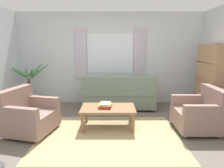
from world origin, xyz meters
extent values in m
plane|color=#6B6056|center=(0.00, 0.00, 0.00)|extent=(6.24, 6.24, 0.00)
cube|color=silver|center=(0.00, 2.26, 1.30)|extent=(5.32, 0.12, 2.60)
cube|color=white|center=(0.00, 2.20, 1.45)|extent=(1.30, 0.01, 1.10)
cube|color=silver|center=(-0.83, 2.17, 1.45)|extent=(0.32, 0.06, 1.40)
cube|color=silver|center=(0.83, 2.17, 1.45)|extent=(0.32, 0.06, 1.40)
cube|color=tan|center=(0.00, 0.00, 0.01)|extent=(2.62, 1.88, 0.01)
cube|color=slate|center=(0.23, 1.68, 0.25)|extent=(1.90, 0.80, 0.38)
cube|color=slate|center=(0.23, 1.36, 0.68)|extent=(1.90, 0.20, 0.48)
cube|color=slate|center=(1.10, 1.68, 0.56)|extent=(0.16, 0.80, 0.24)
cube|color=slate|center=(-0.64, 1.68, 0.56)|extent=(0.16, 0.80, 0.24)
cylinder|color=olive|center=(1.08, 1.98, 0.03)|extent=(0.06, 0.06, 0.06)
cylinder|color=olive|center=(-0.62, 1.98, 0.03)|extent=(0.06, 0.06, 0.06)
cylinder|color=olive|center=(1.08, 1.38, 0.03)|extent=(0.06, 0.06, 0.06)
cylinder|color=olive|center=(-0.62, 1.38, 0.03)|extent=(0.06, 0.06, 0.06)
cube|color=gray|center=(-1.51, 0.16, 0.24)|extent=(0.97, 1.00, 0.36)
cube|color=gray|center=(-1.83, 0.24, 0.65)|extent=(0.37, 0.86, 0.46)
cube|color=gray|center=(-1.59, -0.19, 0.53)|extent=(0.81, 0.30, 0.22)
cube|color=gray|center=(-1.43, 0.51, 0.53)|extent=(0.81, 0.30, 0.22)
cylinder|color=olive|center=(-1.28, -0.24, 0.03)|extent=(0.05, 0.05, 0.06)
cylinder|color=olive|center=(-1.12, 0.42, 0.03)|extent=(0.05, 0.05, 0.06)
cylinder|color=olive|center=(-1.90, -0.10, 0.03)|extent=(0.05, 0.05, 0.06)
cylinder|color=olive|center=(-1.75, 0.57, 0.03)|extent=(0.05, 0.05, 0.06)
cube|color=gray|center=(1.73, 0.28, 0.24)|extent=(0.80, 0.84, 0.36)
cube|color=gray|center=(2.06, 0.28, 0.65)|extent=(0.18, 0.84, 0.46)
cube|color=gray|center=(1.74, 0.64, 0.53)|extent=(0.80, 0.12, 0.22)
cube|color=gray|center=(1.73, -0.08, 0.53)|extent=(0.80, 0.12, 0.22)
cylinder|color=olive|center=(1.42, 0.63, 0.03)|extent=(0.05, 0.05, 0.06)
cylinder|color=olive|center=(1.41, -0.05, 0.03)|extent=(0.05, 0.05, 0.06)
cylinder|color=olive|center=(2.06, 0.62, 0.03)|extent=(0.05, 0.05, 0.06)
cylinder|color=olive|center=(2.05, -0.06, 0.03)|extent=(0.05, 0.05, 0.06)
cube|color=olive|center=(-0.03, 0.41, 0.42)|extent=(1.10, 0.64, 0.04)
cube|color=olive|center=(-0.52, 0.15, 0.20)|extent=(0.06, 0.06, 0.40)
cube|color=olive|center=(0.46, 0.15, 0.20)|extent=(0.06, 0.06, 0.40)
cube|color=olive|center=(-0.52, 0.67, 0.20)|extent=(0.06, 0.06, 0.40)
cube|color=olive|center=(0.46, 0.67, 0.20)|extent=(0.06, 0.06, 0.40)
cube|color=#B23833|center=(-0.08, 0.42, 0.45)|extent=(0.28, 0.32, 0.02)
cube|color=#B23833|center=(-0.09, 0.42, 0.48)|extent=(0.24, 0.32, 0.03)
cube|color=orange|center=(-0.09, 0.41, 0.50)|extent=(0.29, 0.32, 0.02)
cube|color=beige|center=(-0.08, 0.41, 0.52)|extent=(0.19, 0.25, 0.02)
cylinder|color=#B7B2A8|center=(-2.17, 1.67, 0.17)|extent=(0.43, 0.43, 0.33)
cylinder|color=brown|center=(-2.17, 1.67, 0.57)|extent=(0.07, 0.07, 0.48)
cone|color=#47894C|center=(-1.85, 1.69, 1.04)|extent=(0.59, 0.14, 0.46)
cone|color=#47894C|center=(-2.03, 1.97, 1.05)|extent=(0.29, 0.64, 0.41)
cone|color=#47894C|center=(-2.30, 1.87, 0.98)|extent=(0.28, 0.44, 0.34)
cone|color=#47894C|center=(-2.48, 1.70, 1.03)|extent=(0.61, 0.17, 0.38)
cone|color=#47894C|center=(-2.34, 1.43, 1.02)|extent=(0.34, 0.54, 0.40)
cone|color=#47894C|center=(-1.98, 1.44, 1.02)|extent=(0.38, 0.54, 0.37)
cube|color=#A87F56|center=(2.38, 0.69, 0.85)|extent=(0.30, 0.04, 1.70)
cube|color=#A87F56|center=(2.38, 1.59, 0.85)|extent=(0.30, 0.04, 1.70)
cube|color=#A87F56|center=(2.24, 1.14, 0.85)|extent=(0.02, 0.90, 1.70)
cube|color=#A87F56|center=(2.38, 1.14, 0.01)|extent=(0.30, 0.86, 0.02)
cube|color=#A87F56|center=(2.38, 1.14, 0.43)|extent=(0.30, 0.86, 0.02)
cube|color=#A87F56|center=(2.38, 1.14, 0.86)|extent=(0.30, 0.86, 0.02)
cube|color=#A87F56|center=(2.38, 1.14, 1.28)|extent=(0.30, 0.86, 0.02)
cube|color=#A87F56|center=(2.38, 1.14, 1.71)|extent=(0.30, 0.86, 0.02)
cube|color=#335199|center=(2.38, 0.79, 1.01)|extent=(0.24, 0.07, 0.28)
cube|color=#B23833|center=(2.38, 0.88, 1.01)|extent=(0.24, 0.09, 0.28)
cube|color=beige|center=(2.38, 0.97, 1.01)|extent=(0.23, 0.07, 0.28)
cube|color=orange|center=(2.38, 1.05, 1.02)|extent=(0.25, 0.06, 0.30)
cube|color=#2D2D33|center=(2.38, 1.11, 0.98)|extent=(0.24, 0.05, 0.23)
cube|color=#387F4C|center=(2.38, 1.17, 0.97)|extent=(0.23, 0.05, 0.21)
camera|label=1|loc=(0.05, -3.31, 1.70)|focal=30.48mm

